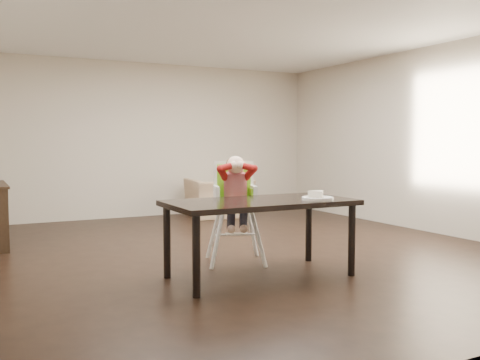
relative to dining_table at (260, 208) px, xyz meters
name	(u,v)px	position (x,y,z in m)	size (l,w,h in m)	color
ground	(247,250)	(0.49, 1.19, -0.67)	(7.00, 7.00, 0.00)	black
room_walls	(247,96)	(0.49, 1.19, 1.18)	(6.02, 7.02, 2.71)	beige
dining_table	(260,208)	(0.00, 0.00, 0.00)	(1.80, 0.90, 0.75)	black
high_chair	(235,187)	(0.08, 0.70, 0.15)	(0.62, 0.62, 1.16)	white
plate	(318,197)	(0.50, -0.24, 0.11)	(0.41, 0.41, 0.09)	white
armchair	(219,191)	(1.41, 3.99, -0.22)	(1.03, 0.67, 0.90)	tan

